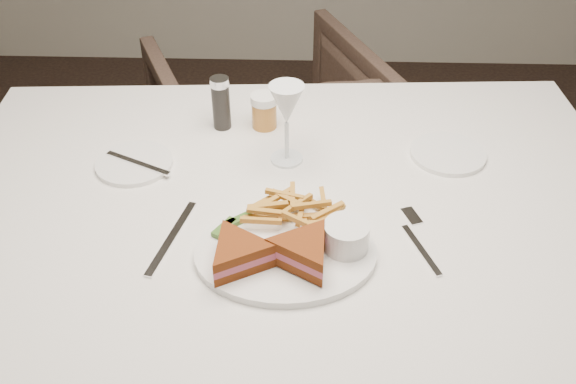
# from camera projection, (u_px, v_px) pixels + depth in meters

# --- Properties ---
(table) EXTENTS (1.42, 0.99, 0.75)m
(table) POSITION_uv_depth(u_px,v_px,m) (289.00, 323.00, 1.49)
(table) COLOR silver
(table) RESTS_ON ground
(chair_far) EXTENTS (0.88, 0.86, 0.71)m
(chair_far) POSITION_uv_depth(u_px,v_px,m) (271.00, 134.00, 2.17)
(chair_far) COLOR #45342A
(chair_far) RESTS_ON ground
(table_setting) EXTENTS (0.82, 0.59, 0.18)m
(table_setting) POSITION_uv_depth(u_px,v_px,m) (284.00, 202.00, 1.18)
(table_setting) COLOR white
(table_setting) RESTS_ON table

